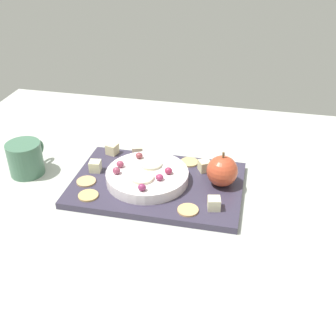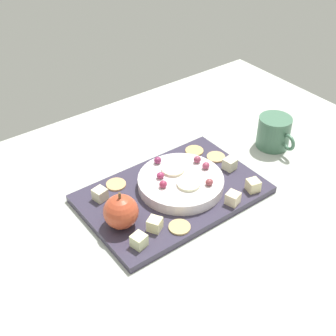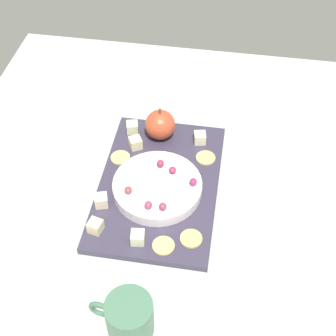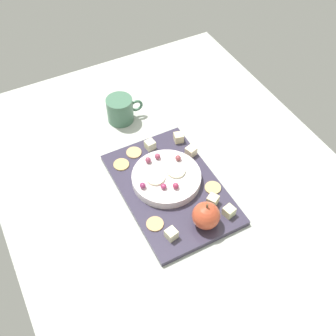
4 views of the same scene
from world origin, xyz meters
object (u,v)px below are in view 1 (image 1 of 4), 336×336
object	(u,v)px
cheese_cube_0	(95,166)
grape_2	(168,171)
cheese_cube_5	(112,149)
cracker_1	(86,181)
apple_slice_1	(151,164)
grape_3	(139,155)
serving_dish	(147,176)
apple_whole	(222,171)
apple_slice_0	(142,178)
cup	(26,158)
grape_5	(120,164)
cheese_cube_3	(226,164)
cracker_3	(188,210)
platter	(157,185)
grape_4	(116,171)
cracker_2	(189,162)
cheese_cube_4	(214,203)
grape_0	(160,177)
grape_1	(142,187)
cracker_0	(88,195)
cheese_cube_2	(205,166)
cheese_cube_1	(137,151)

from	to	relation	value
cheese_cube_0	grape_2	bearing A→B (deg)	175.79
cheese_cube_5	cracker_1	bearing A→B (deg)	83.36
apple_slice_1	grape_3	bearing A→B (deg)	-33.45
serving_dish	apple_whole	bearing A→B (deg)	-172.18
serving_dish	apple_slice_0	bearing A→B (deg)	85.30
grape_2	cup	world-z (taller)	cup
apple_whole	cracker_1	bearing A→B (deg)	10.97
grape_5	cheese_cube_3	bearing A→B (deg)	-160.46
cracker_3	apple_whole	bearing A→B (deg)	-116.43
cup	serving_dish	bearing A→B (deg)	-179.10
grape_3	grape_5	distance (cm)	5.50
platter	grape_4	bearing A→B (deg)	15.03
cracker_3	cheese_cube_3	bearing A→B (deg)	-108.47
cheese_cube_5	cracker_3	xyz separation A→B (cm)	(-21.96, 18.45, -1.04)
cracker_2	apple_slice_1	bearing A→B (deg)	40.75
cheese_cube_4	cracker_1	distance (cm)	28.60
cracker_2	grape_3	world-z (taller)	grape_3
cracker_3	grape_0	bearing A→B (deg)	-40.19
cracker_3	grape_1	distance (cm)	10.32
apple_whole	cheese_cube_3	world-z (taller)	apple_whole
cheese_cube_3	grape_1	bearing A→B (deg)	45.36
cheese_cube_3	grape_3	bearing A→B (deg)	9.97
cheese_cube_5	cup	size ratio (longest dim) A/B	0.23
cracker_1	grape_5	xyz separation A→B (cm)	(-6.65, -4.02, 2.93)
cracker_2	grape_5	world-z (taller)	grape_5
serving_dish	cracker_0	world-z (taller)	serving_dish
grape_5	cheese_cube_5	bearing A→B (deg)	-60.96
platter	cup	distance (cm)	30.96
platter	cheese_cube_2	size ratio (longest dim) A/B	14.89
grape_0	cracker_0	bearing A→B (deg)	22.24
grape_0	apple_slice_0	size ratio (longest dim) A/B	0.34
grape_3	grape_5	bearing A→B (deg)	56.51
cheese_cube_4	grape_5	xyz separation A→B (cm)	(21.74, -7.39, 1.89)
cheese_cube_1	cheese_cube_5	xyz separation A→B (cm)	(6.18, 0.47, 0.00)
apple_whole	cracker_3	distance (cm)	12.50
cheese_cube_3	grape_3	size ratio (longest dim) A/B	1.49
cracker_2	cheese_cube_0	bearing A→B (deg)	21.58
cup	platter	bearing A→B (deg)	-178.99
cracker_0	cheese_cube_5	bearing A→B (deg)	-87.29
grape_5	cracker_1	bearing A→B (deg)	31.16
cheese_cube_2	cup	xyz separation A→B (cm)	(40.19, 7.36, 1.10)
cheese_cube_5	cracker_3	size ratio (longest dim) A/B	0.59
cheese_cube_5	cracker_2	world-z (taller)	cheese_cube_5
cheese_cube_5	cracker_1	world-z (taller)	cheese_cube_5
grape_2	grape_4	distance (cm)	11.15
cheese_cube_4	grape_5	bearing A→B (deg)	-18.77
cheese_cube_2	grape_2	bearing A→B (deg)	44.23
serving_dish	cracker_0	xyz separation A→B (cm)	(10.53, 8.25, -0.99)
serving_dish	grape_0	bearing A→B (deg)	142.88
grape_3	grape_5	size ratio (longest dim) A/B	1.00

